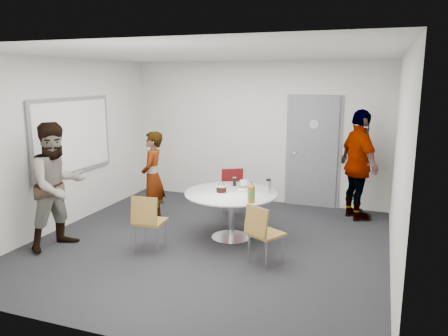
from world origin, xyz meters
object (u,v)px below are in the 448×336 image
at_px(table, 232,199).
at_px(person_right, 359,165).
at_px(chair_far, 233,188).
at_px(person_left, 58,186).
at_px(chair_near_left, 148,218).
at_px(door, 313,152).
at_px(whiteboard, 73,136).
at_px(chair_near_right, 262,230).
at_px(person_main, 153,177).

relative_size(table, person_right, 0.73).
xyz_separation_m(chair_far, person_left, (-1.87, -2.17, 0.39)).
relative_size(chair_far, person_left, 0.47).
distance_m(chair_near_left, person_left, 1.37).
bearing_deg(door, whiteboard, -147.34).
height_order(table, person_left, person_left).
xyz_separation_m(door, person_left, (-3.05, -3.30, -0.13)).
bearing_deg(door, chair_far, -136.34).
bearing_deg(person_left, whiteboard, 45.89).
bearing_deg(person_right, chair_far, 74.49).
xyz_separation_m(chair_near_right, person_right, (1.02, 2.42, 0.45)).
bearing_deg(person_main, person_right, 98.15).
xyz_separation_m(chair_near_right, chair_far, (-1.01, 1.83, 0.02)).
height_order(whiteboard, person_left, whiteboard).
bearing_deg(table, whiteboard, -177.60).
bearing_deg(person_right, person_main, 80.28).
relative_size(door, person_left, 1.18).
bearing_deg(person_main, person_left, -39.22).
bearing_deg(chair_near_right, chair_far, 147.83).
bearing_deg(door, person_left, -132.76).
relative_size(door, chair_near_left, 2.59).
distance_m(door, chair_near_right, 3.01).
height_order(door, chair_far, door).
bearing_deg(person_right, chair_near_right, 125.28).
height_order(table, chair_near_left, table).
relative_size(whiteboard, person_left, 1.06).
xyz_separation_m(whiteboard, chair_far, (2.38, 1.16, -0.94)).
height_order(door, person_right, door).
height_order(whiteboard, chair_far, whiteboard).
xyz_separation_m(door, chair_far, (-1.18, -1.13, -0.52)).
bearing_deg(chair_near_left, person_main, 110.77).
xyz_separation_m(person_main, person_right, (3.21, 1.30, 0.18)).
bearing_deg(door, person_main, -142.12).
xyz_separation_m(door, whiteboard, (-3.56, -2.28, 0.42)).
bearing_deg(whiteboard, chair_far, 25.90).
bearing_deg(chair_far, table, 78.71).
bearing_deg(chair_far, chair_near_right, 89.48).
xyz_separation_m(chair_near_right, person_main, (-2.19, 1.12, 0.27)).
bearing_deg(whiteboard, person_right, 21.64).
bearing_deg(door, chair_near_right, -93.34).
distance_m(table, chair_near_right, 1.04).
height_order(table, chair_far, table).
xyz_separation_m(chair_far, person_main, (-1.18, -0.71, 0.26)).
bearing_deg(chair_far, chair_near_left, 43.81).
bearing_deg(chair_near_right, person_main, -178.11).
relative_size(person_main, person_right, 0.81).
height_order(chair_near_left, person_left, person_left).
xyz_separation_m(whiteboard, person_left, (0.51, -1.02, -0.55)).
relative_size(door, chair_near_right, 2.63).
bearing_deg(person_left, person_main, -6.06).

